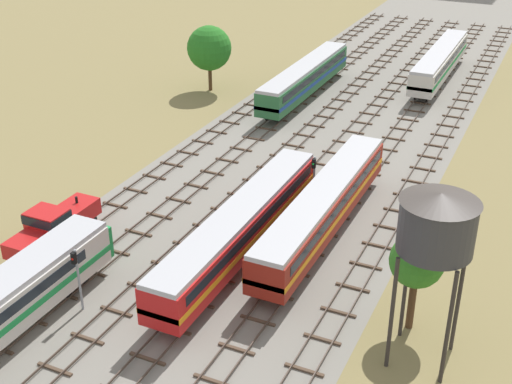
% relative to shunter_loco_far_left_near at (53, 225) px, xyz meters
% --- Properties ---
extents(ground_plane, '(480.00, 480.00, 0.00)m').
position_rel_shunter_loco_far_left_near_xyz_m(ground_plane, '(10.82, 22.97, -2.01)').
color(ground_plane, olive).
extents(ballast_bed, '(25.65, 176.00, 0.01)m').
position_rel_shunter_loco_far_left_near_xyz_m(ballast_bed, '(10.82, 22.97, -2.01)').
color(ballast_bed, gray).
rests_on(ballast_bed, ground).
extents(track_far_left, '(2.40, 126.00, 0.29)m').
position_rel_shunter_loco_far_left_near_xyz_m(track_far_left, '(0.00, 23.97, -1.87)').
color(track_far_left, '#47382D').
rests_on(track_far_left, ground).
extents(track_left, '(2.40, 126.00, 0.29)m').
position_rel_shunter_loco_far_left_near_xyz_m(track_left, '(4.33, 23.97, -1.87)').
color(track_left, '#47382D').
rests_on(track_left, ground).
extents(track_centre_left, '(2.40, 126.00, 0.29)m').
position_rel_shunter_loco_far_left_near_xyz_m(track_centre_left, '(8.66, 23.97, -1.87)').
color(track_centre_left, '#47382D').
rests_on(track_centre_left, ground).
extents(track_centre, '(2.40, 126.00, 0.29)m').
position_rel_shunter_loco_far_left_near_xyz_m(track_centre, '(12.99, 23.97, -1.87)').
color(track_centre, '#47382D').
rests_on(track_centre, ground).
extents(track_centre_right, '(2.40, 126.00, 0.29)m').
position_rel_shunter_loco_far_left_near_xyz_m(track_centre_right, '(17.32, 23.97, -1.87)').
color(track_centre_right, '#47382D').
rests_on(track_centre_right, ground).
extents(track_right, '(2.40, 126.00, 0.29)m').
position_rel_shunter_loco_far_left_near_xyz_m(track_right, '(21.65, 23.97, -1.87)').
color(track_right, '#47382D').
rests_on(track_right, ground).
extents(shunter_loco_far_left_near, '(2.74, 8.46, 3.10)m').
position_rel_shunter_loco_far_left_near_xyz_m(shunter_loco_far_left_near, '(0.00, 0.00, 0.00)').
color(shunter_loco_far_left_near, red).
rests_on(shunter_loco_far_left_near, ground).
extents(passenger_coach_centre_mid, '(2.96, 22.00, 3.80)m').
position_rel_shunter_loco_far_left_near_xyz_m(passenger_coach_centre_mid, '(12.99, 4.82, 0.60)').
color(passenger_coach_centre_mid, red).
rests_on(passenger_coach_centre_mid, ground).
extents(passenger_coach_centre_right_midfar, '(2.96, 22.00, 3.80)m').
position_rel_shunter_loco_far_left_near_xyz_m(passenger_coach_centre_right_midfar, '(17.32, 10.27, 0.60)').
color(passenger_coach_centre_right_midfar, maroon).
rests_on(passenger_coach_centre_right_midfar, ground).
extents(passenger_coach_left_far, '(2.96, 22.00, 3.80)m').
position_rel_shunter_loco_far_left_near_xyz_m(passenger_coach_left_far, '(4.33, 39.56, 0.60)').
color(passenger_coach_left_far, '#286638').
rests_on(passenger_coach_left_far, ground).
extents(passenger_coach_centre_right_farther, '(2.96, 22.00, 3.80)m').
position_rel_shunter_loco_far_left_near_xyz_m(passenger_coach_centre_right_farther, '(17.32, 52.93, 0.60)').
color(passenger_coach_centre_right_farther, beige).
rests_on(passenger_coach_centre_right_farther, ground).
extents(water_tower, '(4.32, 4.32, 10.85)m').
position_rel_shunter_loco_far_left_near_xyz_m(water_tower, '(27.33, -0.56, 6.97)').
color(water_tower, '#2D2826').
rests_on(water_tower, ground).
extents(signal_post_near, '(0.28, 0.47, 4.74)m').
position_rel_shunter_loco_far_left_near_xyz_m(signal_post_near, '(15.15, 13.84, 1.03)').
color(signal_post_near, gray).
rests_on(signal_post_near, ground).
extents(signal_post_mid, '(0.28, 0.47, 4.52)m').
position_rel_shunter_loco_far_left_near_xyz_m(signal_post_mid, '(6.49, -5.24, 0.90)').
color(signal_post_mid, gray).
rests_on(signal_post_mid, ground).
extents(lineside_tree_0, '(3.31, 3.31, 6.53)m').
position_rel_shunter_loco_far_left_near_xyz_m(lineside_tree_0, '(26.09, 2.00, 2.80)').
color(lineside_tree_0, '#4C331E').
rests_on(lineside_tree_0, ground).
extents(lineside_tree_2, '(5.33, 5.33, 7.90)m').
position_rel_shunter_loco_far_left_near_xyz_m(lineside_tree_2, '(-7.19, 37.41, 3.20)').
color(lineside_tree_2, '#4C331E').
rests_on(lineside_tree_2, ground).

